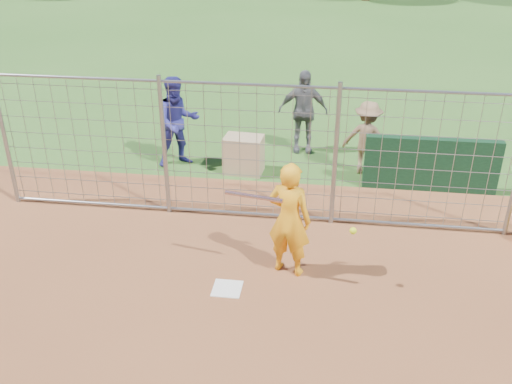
# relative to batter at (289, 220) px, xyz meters

# --- Properties ---
(ground) EXTENTS (100.00, 100.00, 0.00)m
(ground) POSITION_rel_batter_xyz_m (-0.86, -0.40, -0.93)
(ground) COLOR #2D591E
(ground) RESTS_ON ground
(home_plate) EXTENTS (0.43, 0.43, 0.02)m
(home_plate) POSITION_rel_batter_xyz_m (-0.86, -0.60, -0.92)
(home_plate) COLOR silver
(home_plate) RESTS_ON ground
(dugout_wall) EXTENTS (2.60, 0.20, 1.10)m
(dugout_wall) POSITION_rel_batter_xyz_m (2.54, 3.20, -0.38)
(dugout_wall) COLOR #11381E
(dugout_wall) RESTS_ON ground
(batter) EXTENTS (0.77, 0.62, 1.85)m
(batter) POSITION_rel_batter_xyz_m (0.00, 0.00, 0.00)
(batter) COLOR #F9A115
(batter) RESTS_ON ground
(bystander_a) EXTENTS (1.19, 1.11, 1.96)m
(bystander_a) POSITION_rel_batter_xyz_m (-2.70, 3.74, 0.05)
(bystander_a) COLOR navy
(bystander_a) RESTS_ON ground
(bystander_b) EXTENTS (1.14, 0.55, 1.90)m
(bystander_b) POSITION_rel_batter_xyz_m (-0.10, 4.87, 0.02)
(bystander_b) COLOR #5B5C60
(bystander_b) RESTS_ON ground
(bystander_c) EXTENTS (1.12, 0.80, 1.57)m
(bystander_c) POSITION_rel_batter_xyz_m (1.30, 3.85, -0.14)
(bystander_c) COLOR #7E6144
(bystander_c) RESTS_ON ground
(equipment_bin) EXTENTS (0.84, 0.61, 0.80)m
(equipment_bin) POSITION_rel_batter_xyz_m (-1.25, 3.52, -0.53)
(equipment_bin) COLOR tan
(equipment_bin) RESTS_ON ground
(equipment_in_play) EXTENTS (1.91, 0.22, 0.54)m
(equipment_in_play) POSITION_rel_batter_xyz_m (-0.15, -0.31, 0.40)
(equipment_in_play) COLOR silver
(equipment_in_play) RESTS_ON ground
(backstop_fence) EXTENTS (9.08, 0.08, 2.60)m
(backstop_fence) POSITION_rel_batter_xyz_m (-0.86, 1.60, 0.33)
(backstop_fence) COLOR gray
(backstop_fence) RESTS_ON ground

